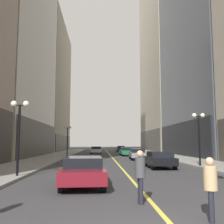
{
  "coord_description": "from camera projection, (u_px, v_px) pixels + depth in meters",
  "views": [
    {
      "loc": [
        -1.76,
        -5.07,
        1.99
      ],
      "look_at": [
        0.2,
        36.18,
        6.83
      ],
      "focal_mm": 42.34,
      "sensor_mm": 36.0,
      "label": 1
    }
  ],
  "objects": [
    {
      "name": "ground_plane",
      "position": [
        111.0,
        156.0,
        39.6
      ],
      "size": [
        200.0,
        200.0,
        0.0
      ],
      "primitive_type": "plane",
      "color": "#38383A"
    },
    {
      "name": "sidewalk_left",
      "position": [
        56.0,
        156.0,
        39.22
      ],
      "size": [
        4.5,
        78.0,
        0.15
      ],
      "primitive_type": "cube",
      "color": "gray",
      "rests_on": "ground"
    },
    {
      "name": "sidewalk_right",
      "position": [
        165.0,
        156.0,
        40.0
      ],
      "size": [
        4.5,
        78.0,
        0.15
      ],
      "primitive_type": "cube",
      "color": "gray",
      "rests_on": "ground"
    },
    {
      "name": "lane_centre_stripe",
      "position": [
        111.0,
        156.0,
        39.6
      ],
      "size": [
        0.16,
        70.0,
        0.01
      ],
      "primitive_type": "cube",
      "color": "#E5D64C",
      "rests_on": "ground"
    },
    {
      "name": "building_left_far",
      "position": [
        35.0,
        87.0,
        65.4
      ],
      "size": [
        14.6,
        26.0,
        31.51
      ],
      "color": "#B7AD99",
      "rests_on": "ground"
    },
    {
      "name": "building_right_far",
      "position": [
        177.0,
        29.0,
        68.94
      ],
      "size": [
        16.14,
        26.0,
        63.06
      ],
      "color": "#B7AD99",
      "rests_on": "ground"
    },
    {
      "name": "car_maroon",
      "position": [
        83.0,
        170.0,
        12.34
      ],
      "size": [
        2.15,
        4.72,
        1.32
      ],
      "color": "maroon",
      "rests_on": "ground"
    },
    {
      "name": "car_black",
      "position": [
        159.0,
        159.0,
        20.83
      ],
      "size": [
        1.92,
        4.17,
        1.32
      ],
      "color": "black",
      "rests_on": "ground"
    },
    {
      "name": "car_grey",
      "position": [
        137.0,
        154.0,
        31.22
      ],
      "size": [
        1.84,
        4.32,
        1.32
      ],
      "color": "slate",
      "rests_on": "ground"
    },
    {
      "name": "car_green",
      "position": [
        127.0,
        151.0,
        40.61
      ],
      "size": [
        1.94,
        4.57,
        1.32
      ],
      "color": "#196038",
      "rests_on": "ground"
    },
    {
      "name": "car_white",
      "position": [
        96.0,
        150.0,
        48.9
      ],
      "size": [
        1.98,
        4.07,
        1.32
      ],
      "color": "silver",
      "rests_on": "ground"
    },
    {
      "name": "car_blue",
      "position": [
        121.0,
        149.0,
        58.85
      ],
      "size": [
        1.92,
        4.77,
        1.32
      ],
      "color": "navy",
      "rests_on": "ground"
    },
    {
      "name": "pedestrian_in_tan_trench",
      "position": [
        211.0,
        184.0,
        6.73
      ],
      "size": [
        0.45,
        0.45,
        1.62
      ],
      "color": "black",
      "rests_on": "ground"
    },
    {
      "name": "pedestrian_with_orange_bag",
      "position": [
        140.0,
        172.0,
        8.74
      ],
      "size": [
        0.38,
        0.38,
        1.74
      ],
      "color": "black",
      "rests_on": "ground"
    },
    {
      "name": "street_lamp_left_near",
      "position": [
        19.0,
        121.0,
        15.25
      ],
      "size": [
        1.06,
        0.36,
        4.43
      ],
      "color": "black",
      "rests_on": "ground"
    },
    {
      "name": "street_lamp_left_far",
      "position": [
        68.0,
        134.0,
        38.28
      ],
      "size": [
        1.06,
        0.36,
        4.43
      ],
      "color": "black",
      "rests_on": "ground"
    },
    {
      "name": "street_lamp_right_mid",
      "position": [
        199.0,
        127.0,
        21.68
      ],
      "size": [
        1.06,
        0.36,
        4.43
      ],
      "color": "black",
      "rests_on": "ground"
    }
  ]
}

